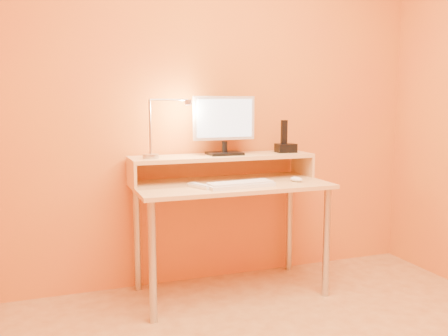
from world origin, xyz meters
name	(u,v)px	position (x,y,z in m)	size (l,w,h in m)	color
wall_back	(214,98)	(0.00, 1.50, 1.25)	(3.00, 0.04, 2.50)	orange
desk_leg_fl	(153,263)	(-0.55, 0.93, 0.35)	(0.04, 0.04, 0.69)	#AFAFB2
desk_leg_fr	(326,243)	(0.55, 0.93, 0.35)	(0.04, 0.04, 0.69)	#AFAFB2
desk_leg_bl	(137,238)	(-0.55, 1.43, 0.35)	(0.04, 0.04, 0.69)	#AFAFB2
desk_leg_br	(289,224)	(0.55, 1.43, 0.35)	(0.04, 0.04, 0.69)	#AFAFB2
desk_lower	(230,185)	(0.00, 1.18, 0.71)	(1.20, 0.60, 0.03)	#E5B66A
shelf_riser_left	(131,174)	(-0.59, 1.33, 0.79)	(0.02, 0.30, 0.14)	#E5B66A
shelf_riser_right	(302,165)	(0.59, 1.33, 0.79)	(0.02, 0.30, 0.14)	#E5B66A
desk_shelf	(222,157)	(0.00, 1.33, 0.87)	(1.20, 0.30, 0.03)	#E5B66A
monitor_foot	(225,153)	(0.02, 1.33, 0.89)	(0.22, 0.16, 0.02)	black
monitor_neck	(225,147)	(0.02, 1.33, 0.93)	(0.04, 0.04, 0.07)	black
monitor_panel	(224,118)	(0.02, 1.34, 1.12)	(0.41, 0.04, 0.28)	#B7B7B7
monitor_back	(223,118)	(0.02, 1.36, 1.12)	(0.37, 0.01, 0.24)	black
monitor_screen	(225,118)	(0.02, 1.32, 1.12)	(0.38, 0.00, 0.24)	#AAC4DD
lamp_base	(151,156)	(-0.48, 1.30, 0.89)	(0.10, 0.10, 0.03)	#AFAFB2
lamp_post	(150,127)	(-0.48, 1.30, 1.07)	(0.01, 0.01, 0.33)	#AFAFB2
lamp_arm	(169,100)	(-0.36, 1.30, 1.24)	(0.01, 0.01, 0.24)	#AFAFB2
lamp_head	(188,102)	(-0.24, 1.30, 1.22)	(0.04, 0.04, 0.03)	#AFAFB2
lamp_bulb	(188,105)	(-0.24, 1.30, 1.20)	(0.03, 0.03, 0.00)	#FFEAC6
phone_dock	(286,148)	(0.46, 1.33, 0.91)	(0.13, 0.10, 0.06)	black
phone_handset	(284,132)	(0.44, 1.33, 1.02)	(0.04, 0.03, 0.16)	black
phone_led	(295,148)	(0.50, 1.28, 0.91)	(0.01, 0.00, 0.04)	#3A51FF
keyboard	(240,185)	(0.00, 1.02, 0.73)	(0.42, 0.13, 0.02)	silver
mouse	(296,179)	(0.41, 1.08, 0.74)	(0.05, 0.09, 0.03)	white
remote_control	(200,186)	(-0.23, 1.07, 0.73)	(0.05, 0.19, 0.02)	silver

